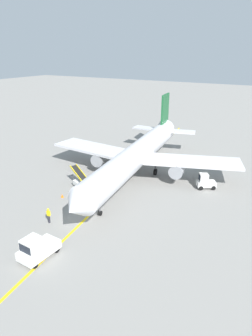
# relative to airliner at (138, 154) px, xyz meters

# --- Properties ---
(ground_plane) EXTENTS (300.00, 300.00, 0.00)m
(ground_plane) POSITION_rel_airliner_xyz_m (0.51, -13.95, -3.42)
(ground_plane) COLOR gray
(taxi_line_yellow) EXTENTS (10.77, 79.35, 0.01)m
(taxi_line_yellow) POSITION_rel_airliner_xyz_m (0.07, -8.95, -3.41)
(taxi_line_yellow) COLOR yellow
(taxi_line_yellow) RESTS_ON ground
(airliner) EXTENTS (28.36, 35.31, 10.10)m
(airliner) POSITION_rel_airliner_xyz_m (0.00, 0.00, 0.00)
(airliner) COLOR silver
(airliner) RESTS_ON ground
(pushback_tug) EXTENTS (2.09, 3.70, 2.20)m
(pushback_tug) POSITION_rel_airliner_xyz_m (1.04, -20.76, -2.42)
(pushback_tug) COLOR silver
(pushback_tug) RESTS_ON ground
(baggage_tug_near_wing) EXTENTS (2.72, 2.37, 2.10)m
(baggage_tug_near_wing) POSITION_rel_airliner_xyz_m (9.62, 0.82, -2.49)
(baggage_tug_near_wing) COLOR silver
(baggage_tug_near_wing) RESTS_ON ground
(belt_loader_forward_hold) EXTENTS (5.07, 3.24, 2.59)m
(belt_loader_forward_hold) POSITION_rel_airliner_xyz_m (-4.06, -7.46, -2.64)
(belt_loader_forward_hold) COLOR silver
(belt_loader_forward_hold) RESTS_ON ground
(ground_crew_marshaller) EXTENTS (0.36, 0.24, 1.70)m
(ground_crew_marshaller) POSITION_rel_airliner_xyz_m (-2.23, -15.89, -2.51)
(ground_crew_marshaller) COLOR #26262D
(ground_crew_marshaller) RESTS_ON ground
(safety_cone_nose_left) EXTENTS (0.36, 0.36, 0.44)m
(safety_cone_nose_left) POSITION_rel_airliner_xyz_m (-6.14, -1.13, -3.20)
(safety_cone_nose_left) COLOR orange
(safety_cone_nose_left) RESTS_ON ground
(safety_cone_nose_right) EXTENTS (0.36, 0.36, 0.44)m
(safety_cone_nose_right) POSITION_rel_airliner_xyz_m (-4.99, -10.68, -3.20)
(safety_cone_nose_right) COLOR orange
(safety_cone_nose_right) RESTS_ON ground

